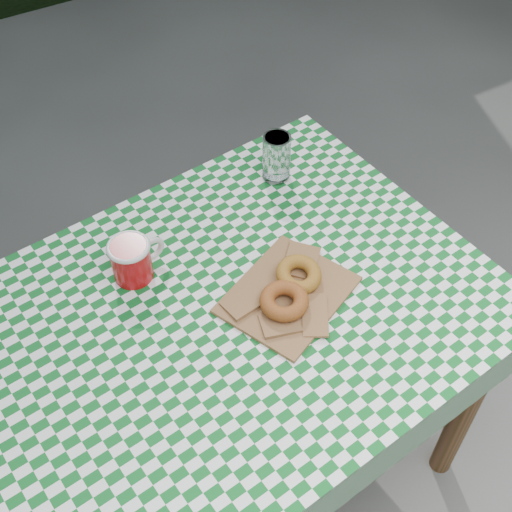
{
  "coord_description": "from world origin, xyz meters",
  "views": [
    {
      "loc": [
        -0.26,
        -0.72,
        1.91
      ],
      "look_at": [
        0.23,
        0.13,
        0.79
      ],
      "focal_mm": 47.94,
      "sensor_mm": 36.0,
      "label": 1
    }
  ],
  "objects_px": {
    "drinking_glass": "(276,157)",
    "paper_bag": "(288,294)",
    "coffee_mug": "(131,261)",
    "table": "(210,416)"
  },
  "relations": [
    {
      "from": "table",
      "to": "drinking_glass",
      "type": "xyz_separation_m",
      "value": [
        0.37,
        0.31,
        0.44
      ]
    },
    {
      "from": "paper_bag",
      "to": "drinking_glass",
      "type": "relative_size",
      "value": 2.14
    },
    {
      "from": "paper_bag",
      "to": "drinking_glass",
      "type": "distance_m",
      "value": 0.38
    },
    {
      "from": "drinking_glass",
      "to": "paper_bag",
      "type": "bearing_deg",
      "value": -117.42
    },
    {
      "from": "table",
      "to": "drinking_glass",
      "type": "bearing_deg",
      "value": 34.0
    },
    {
      "from": "paper_bag",
      "to": "coffee_mug",
      "type": "relative_size",
      "value": 1.54
    },
    {
      "from": "paper_bag",
      "to": "drinking_glass",
      "type": "bearing_deg",
      "value": 62.58
    },
    {
      "from": "table",
      "to": "paper_bag",
      "type": "height_order",
      "value": "paper_bag"
    },
    {
      "from": "coffee_mug",
      "to": "drinking_glass",
      "type": "relative_size",
      "value": 1.39
    },
    {
      "from": "table",
      "to": "coffee_mug",
      "type": "xyz_separation_m",
      "value": [
        -0.06,
        0.2,
        0.43
      ]
    }
  ]
}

